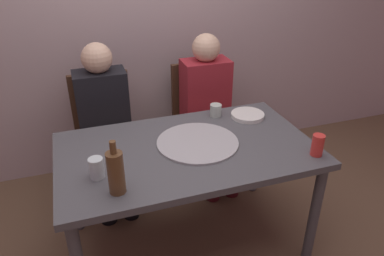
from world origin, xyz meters
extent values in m
plane|color=brown|center=(0.00, 0.00, 0.00)|extent=(8.00, 8.00, 0.00)
cube|color=#B29EA3|center=(0.00, 1.17, 1.30)|extent=(6.00, 0.10, 2.60)
cube|color=#4C4C51|center=(0.00, 0.00, 0.71)|extent=(1.45, 0.85, 0.04)
cylinder|color=#4C4C51|center=(0.67, -0.37, 0.34)|extent=(0.06, 0.06, 0.69)
cylinder|color=#4C4C51|center=(-0.67, 0.37, 0.34)|extent=(0.06, 0.06, 0.69)
cylinder|color=#4C4C51|center=(0.67, 0.37, 0.34)|extent=(0.06, 0.06, 0.69)
cylinder|color=#ADADB2|center=(0.07, 0.02, 0.73)|extent=(0.48, 0.48, 0.01)
cylinder|color=brown|center=(-0.44, -0.28, 0.83)|extent=(0.08, 0.08, 0.21)
cylinder|color=brown|center=(-0.44, -0.28, 0.97)|extent=(0.03, 0.03, 0.06)
cylinder|color=silver|center=(-0.51, -0.13, 0.78)|extent=(0.07, 0.07, 0.11)
cylinder|color=#B7C6BC|center=(0.31, 0.33, 0.77)|extent=(0.08, 0.08, 0.08)
cylinder|color=red|center=(0.65, -0.31, 0.79)|extent=(0.07, 0.07, 0.12)
cylinder|color=white|center=(0.50, 0.24, 0.74)|extent=(0.22, 0.22, 0.03)
cube|color=#472D1E|center=(-0.39, 0.75, 0.45)|extent=(0.44, 0.44, 0.05)
cube|color=#472D1E|center=(-0.39, 0.95, 0.68)|extent=(0.44, 0.04, 0.45)
cylinder|color=#472D1E|center=(-0.20, 0.56, 0.21)|extent=(0.04, 0.04, 0.42)
cylinder|color=#472D1E|center=(-0.58, 0.56, 0.21)|extent=(0.04, 0.04, 0.42)
cylinder|color=#472D1E|center=(-0.20, 0.94, 0.21)|extent=(0.04, 0.04, 0.42)
cylinder|color=#472D1E|center=(-0.58, 0.94, 0.21)|extent=(0.04, 0.04, 0.42)
cube|color=#472D1E|center=(0.40, 0.75, 0.45)|extent=(0.44, 0.44, 0.05)
cube|color=#472D1E|center=(0.40, 0.95, 0.68)|extent=(0.44, 0.04, 0.45)
cylinder|color=#472D1E|center=(0.59, 0.56, 0.21)|extent=(0.04, 0.04, 0.42)
cylinder|color=#472D1E|center=(0.21, 0.56, 0.21)|extent=(0.04, 0.04, 0.42)
cylinder|color=#472D1E|center=(0.59, 0.94, 0.21)|extent=(0.04, 0.04, 0.42)
cylinder|color=#472D1E|center=(0.21, 0.94, 0.21)|extent=(0.04, 0.04, 0.42)
cube|color=black|center=(-0.39, 0.77, 0.71)|extent=(0.36, 0.22, 0.52)
sphere|color=beige|center=(-0.39, 0.77, 1.06)|extent=(0.21, 0.21, 0.21)
cylinder|color=black|center=(-0.31, 0.57, 0.45)|extent=(0.12, 0.40, 0.12)
cylinder|color=black|center=(-0.47, 0.57, 0.45)|extent=(0.12, 0.40, 0.12)
cylinder|color=black|center=(-0.31, 0.37, 0.23)|extent=(0.11, 0.11, 0.45)
cylinder|color=black|center=(-0.47, 0.37, 0.23)|extent=(0.11, 0.11, 0.45)
cube|color=maroon|center=(0.40, 0.77, 0.71)|extent=(0.36, 0.22, 0.52)
sphere|color=beige|center=(0.40, 0.77, 1.06)|extent=(0.21, 0.21, 0.21)
cylinder|color=#3F0E12|center=(0.48, 0.57, 0.45)|extent=(0.12, 0.40, 0.12)
cylinder|color=#3F0E12|center=(0.32, 0.57, 0.45)|extent=(0.12, 0.40, 0.12)
cylinder|color=#3F0E12|center=(0.48, 0.37, 0.23)|extent=(0.11, 0.11, 0.45)
cylinder|color=#3F0E12|center=(0.32, 0.37, 0.23)|extent=(0.11, 0.11, 0.45)
camera|label=1|loc=(-0.55, -1.70, 1.80)|focal=34.13mm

